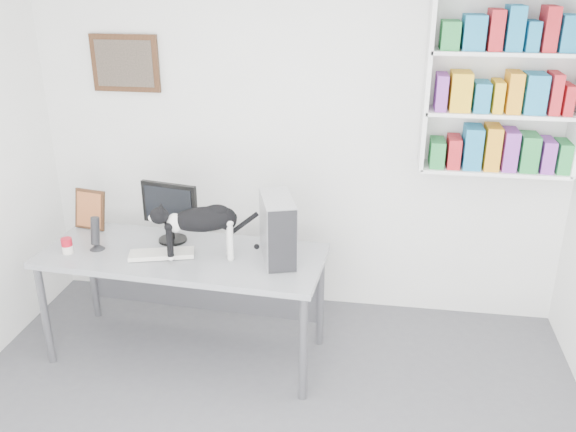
{
  "coord_description": "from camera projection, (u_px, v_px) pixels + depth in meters",
  "views": [
    {
      "loc": [
        0.62,
        -2.4,
        2.58
      ],
      "look_at": [
        -0.0,
        1.53,
        0.93
      ],
      "focal_mm": 38.0,
      "sensor_mm": 36.0,
      "label": 1
    }
  ],
  "objects": [
    {
      "name": "soup_can",
      "position": [
        67.0,
        246.0,
        4.06
      ],
      "size": [
        0.08,
        0.08,
        0.11
      ],
      "primitive_type": "cylinder",
      "rotation": [
        0.0,
        0.0,
        -0.04
      ],
      "color": "#B00F1F",
      "rests_on": "desk"
    },
    {
      "name": "pc_tower",
      "position": [
        278.0,
        229.0,
        3.93
      ],
      "size": [
        0.31,
        0.46,
        0.42
      ],
      "primitive_type": "cube",
      "rotation": [
        0.0,
        0.0,
        0.32
      ],
      "color": "#ABABAF",
      "rests_on": "desk"
    },
    {
      "name": "speaker",
      "position": [
        95.0,
        233.0,
        4.09
      ],
      "size": [
        0.13,
        0.13,
        0.24
      ],
      "primitive_type": "cylinder",
      "rotation": [
        0.0,
        0.0,
        -0.37
      ],
      "color": "black",
      "rests_on": "desk"
    },
    {
      "name": "desk",
      "position": [
        186.0,
        304.0,
        4.23
      ],
      "size": [
        1.94,
        0.85,
        0.79
      ],
      "primitive_type": "cube",
      "rotation": [
        0.0,
        0.0,
        -0.06
      ],
      "color": "gray",
      "rests_on": "room"
    },
    {
      "name": "cat",
      "position": [
        202.0,
        233.0,
        3.92
      ],
      "size": [
        0.64,
        0.37,
        0.38
      ],
      "primitive_type": null,
      "rotation": [
        0.0,
        0.0,
        0.35
      ],
      "color": "black",
      "rests_on": "desk"
    },
    {
      "name": "monitor",
      "position": [
        171.0,
        212.0,
        4.18
      ],
      "size": [
        0.44,
        0.27,
        0.44
      ],
      "primitive_type": "cube",
      "rotation": [
        0.0,
        0.0,
        -0.19
      ],
      "color": "black",
      "rests_on": "desk"
    },
    {
      "name": "bookshelf",
      "position": [
        504.0,
        83.0,
        4.04
      ],
      "size": [
        1.03,
        0.28,
        1.24
      ],
      "primitive_type": "cube",
      "color": "white",
      "rests_on": "room"
    },
    {
      "name": "keyboard",
      "position": [
        162.0,
        254.0,
        4.03
      ],
      "size": [
        0.45,
        0.28,
        0.03
      ],
      "primitive_type": "cube",
      "rotation": [
        0.0,
        0.0,
        0.29
      ],
      "color": "silver",
      "rests_on": "desk"
    },
    {
      "name": "leaning_print",
      "position": [
        90.0,
        209.0,
        4.42
      ],
      "size": [
        0.26,
        0.14,
        0.3
      ],
      "primitive_type": "cube",
      "rotation": [
        0.0,
        0.0,
        -0.19
      ],
      "color": "#4B2A18",
      "rests_on": "desk"
    },
    {
      "name": "room",
      "position": [
        235.0,
        258.0,
        2.75
      ],
      "size": [
        4.01,
        4.01,
        2.7
      ],
      "color": "#525257",
      "rests_on": "ground"
    },
    {
      "name": "wall_art",
      "position": [
        125.0,
        63.0,
        4.52
      ],
      "size": [
        0.52,
        0.04,
        0.42
      ],
      "primitive_type": "cube",
      "color": "#4B2A18",
      "rests_on": "room"
    }
  ]
}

